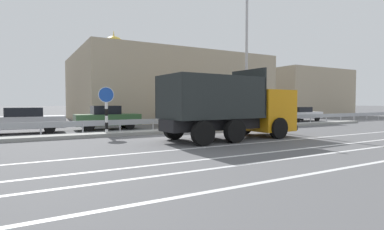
# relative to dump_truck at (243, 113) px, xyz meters

# --- Properties ---
(ground_plane) EXTENTS (320.00, 320.00, 0.00)m
(ground_plane) POSITION_rel_dump_truck_xyz_m (-2.68, 2.09, -1.27)
(ground_plane) COLOR #565659
(lane_strip_0) EXTENTS (67.29, 0.16, 0.01)m
(lane_strip_0) POSITION_rel_dump_truck_xyz_m (-0.92, -1.84, -1.27)
(lane_strip_0) COLOR silver
(lane_strip_0) RESTS_ON ground_plane
(lane_strip_1) EXTENTS (67.29, 0.16, 0.01)m
(lane_strip_1) POSITION_rel_dump_truck_xyz_m (-0.92, -3.99, -1.27)
(lane_strip_1) COLOR silver
(lane_strip_1) RESTS_ON ground_plane
(lane_strip_2) EXTENTS (67.29, 0.16, 0.01)m
(lane_strip_2) POSITION_rel_dump_truck_xyz_m (-0.92, -5.20, -1.27)
(lane_strip_2) COLOR silver
(lane_strip_2) RESTS_ON ground_plane
(lane_strip_3) EXTENTS (67.29, 0.16, 0.01)m
(lane_strip_3) POSITION_rel_dump_truck_xyz_m (-0.92, -6.92, -1.27)
(lane_strip_3) COLOR silver
(lane_strip_3) RESTS_ON ground_plane
(median_island) EXTENTS (37.01, 1.10, 0.18)m
(median_island) POSITION_rel_dump_truck_xyz_m (-2.68, 4.17, -1.18)
(median_island) COLOR gray
(median_island) RESTS_ON ground_plane
(median_guardrail) EXTENTS (67.29, 0.09, 0.78)m
(median_guardrail) POSITION_rel_dump_truck_xyz_m (-2.68, 5.45, -0.70)
(median_guardrail) COLOR #9EA0A5
(median_guardrail) RESTS_ON ground_plane
(dump_truck) EXTENTS (7.18, 3.07, 3.46)m
(dump_truck) POSITION_rel_dump_truck_xyz_m (0.00, 0.00, 0.00)
(dump_truck) COLOR orange
(dump_truck) RESTS_ON ground_plane
(median_road_sign) EXTENTS (0.84, 0.16, 2.62)m
(median_road_sign) POSITION_rel_dump_truck_xyz_m (-5.85, 4.17, 0.15)
(median_road_sign) COLOR white
(median_road_sign) RESTS_ON ground_plane
(street_lamp_1) EXTENTS (0.71, 2.48, 9.12)m
(street_lamp_1) POSITION_rel_dump_truck_xyz_m (3.67, 3.95, 3.80)
(street_lamp_1) COLOR #ADADB2
(street_lamp_1) RESTS_ON ground_plane
(parked_car_3) EXTENTS (4.65, 2.02, 1.50)m
(parked_car_3) POSITION_rel_dump_truck_xyz_m (-9.75, 7.94, -0.51)
(parked_car_3) COLOR #A3A3A8
(parked_car_3) RESTS_ON ground_plane
(parked_car_4) EXTENTS (4.19, 1.87, 1.58)m
(parked_car_4) POSITION_rel_dump_truck_xyz_m (-4.86, 8.08, -0.49)
(parked_car_4) COLOR #335B33
(parked_car_4) RESTS_ON ground_plane
(parked_car_5) EXTENTS (4.55, 2.08, 1.23)m
(parked_car_5) POSITION_rel_dump_truck_xyz_m (1.54, 8.12, -0.62)
(parked_car_5) COLOR #B27A14
(parked_car_5) RESTS_ON ground_plane
(parked_car_6) EXTENTS (4.52, 2.04, 1.34)m
(parked_car_6) POSITION_rel_dump_truck_xyz_m (7.43, 8.05, -0.59)
(parked_car_6) COLOR gray
(parked_car_6) RESTS_ON ground_plane
(parked_car_7) EXTENTS (4.84, 2.17, 1.37)m
(parked_car_7) POSITION_rel_dump_truck_xyz_m (13.35, 7.91, -0.57)
(parked_car_7) COLOR silver
(parked_car_7) RESTS_ON ground_plane
(background_building_1) EXTENTS (18.49, 15.08, 6.62)m
(background_building_1) POSITION_rel_dump_truck_xyz_m (3.95, 18.42, 2.04)
(background_building_1) COLOR tan
(background_building_1) RESTS_ON ground_plane
(background_building_2) EXTENTS (12.11, 14.94, 6.33)m
(background_building_2) POSITION_rel_dump_truck_xyz_m (24.89, 20.72, 1.90)
(background_building_2) COLOR tan
(background_building_2) RESTS_ON ground_plane
(church_tower) EXTENTS (3.60, 3.60, 12.36)m
(church_tower) POSITION_rel_dump_truck_xyz_m (2.09, 32.10, 4.33)
(church_tower) COLOR silver
(church_tower) RESTS_ON ground_plane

